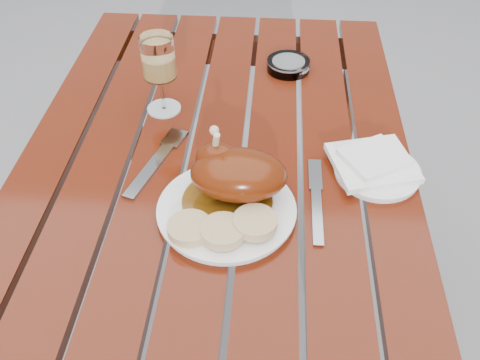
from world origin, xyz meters
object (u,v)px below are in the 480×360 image
at_px(table, 221,259).
at_px(ashtray, 288,65).
at_px(dinner_plate, 227,211).
at_px(wine_glass, 160,75).
at_px(side_plate, 377,172).

relative_size(table, ashtray, 11.17).
height_order(dinner_plate, wine_glass, wine_glass).
bearing_deg(dinner_plate, ashtray, 77.99).
bearing_deg(side_plate, dinner_plate, -155.72).
relative_size(dinner_plate, wine_glass, 1.41).
relative_size(wine_glass, ashtray, 1.67).
xyz_separation_m(dinner_plate, side_plate, (0.29, 0.13, -0.00)).
height_order(dinner_plate, ashtray, ashtray).
xyz_separation_m(dinner_plate, wine_glass, (-0.17, 0.32, 0.08)).
height_order(dinner_plate, side_plate, dinner_plate).
bearing_deg(wine_glass, side_plate, -22.50).
bearing_deg(side_plate, table, 168.30).
bearing_deg(table, side_plate, -11.70).
relative_size(dinner_plate, side_plate, 1.49).
bearing_deg(dinner_plate, wine_glass, 118.41).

